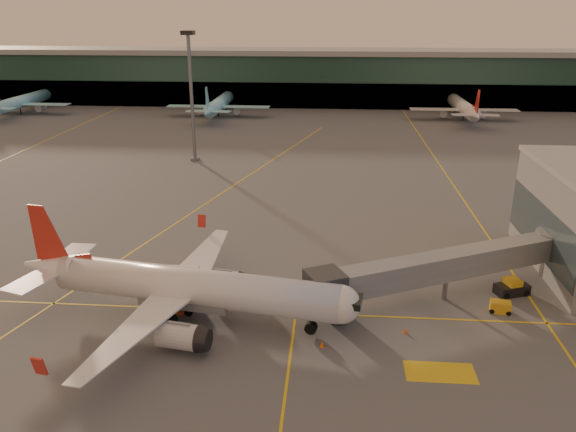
# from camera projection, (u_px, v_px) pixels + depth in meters

# --- Properties ---
(ground) EXTENTS (600.00, 600.00, 0.00)m
(ground) POSITION_uv_depth(u_px,v_px,m) (240.00, 338.00, 53.19)
(ground) COLOR #4C4F54
(ground) RESTS_ON ground
(taxi_markings) EXTENTS (100.12, 173.00, 0.01)m
(taxi_markings) POSITION_uv_depth(u_px,v_px,m) (239.00, 193.00, 95.37)
(taxi_markings) COLOR gold
(taxi_markings) RESTS_ON ground
(terminal) EXTENTS (400.00, 20.00, 17.60)m
(terminal) POSITION_uv_depth(u_px,v_px,m) (308.00, 77.00, 182.89)
(terminal) COLOR #19382D
(terminal) RESTS_ON ground
(mast_west_near) EXTENTS (2.40, 2.40, 25.60)m
(mast_west_near) POSITION_uv_depth(u_px,v_px,m) (191.00, 87.00, 111.34)
(mast_west_near) COLOR slate
(mast_west_near) RESTS_ON ground
(distant_aircraft_row) EXTENTS (350.00, 34.00, 13.00)m
(distant_aircraft_row) POSITION_uv_depth(u_px,v_px,m) (342.00, 118.00, 162.83)
(distant_aircraft_row) COLOR #95E8F9
(distant_aircraft_row) RESTS_ON ground
(main_airplane) EXTENTS (35.63, 32.30, 10.78)m
(main_airplane) POSITION_uv_depth(u_px,v_px,m) (184.00, 287.00, 55.33)
(main_airplane) COLOR white
(main_airplane) RESTS_ON ground
(jet_bridge) EXTENTS (30.56, 17.13, 5.50)m
(jet_bridge) POSITION_uv_depth(u_px,v_px,m) (458.00, 264.00, 59.68)
(jet_bridge) COLOR slate
(jet_bridge) RESTS_ON ground
(catering_truck) EXTENTS (5.79, 2.65, 4.48)m
(catering_truck) POSITION_uv_depth(u_px,v_px,m) (171.00, 287.00, 57.42)
(catering_truck) COLOR #AB4418
(catering_truck) RESTS_ON ground
(gpu_cart) EXTENTS (2.26, 1.60, 1.21)m
(gpu_cart) POSITION_uv_depth(u_px,v_px,m) (500.00, 307.00, 57.51)
(gpu_cart) COLOR gold
(gpu_cart) RESTS_ON ground
(pushback_tug) EXTENTS (3.96, 2.97, 1.82)m
(pushback_tug) POSITION_uv_depth(u_px,v_px,m) (512.00, 288.00, 61.15)
(pushback_tug) COLOR black
(pushback_tug) RESTS_ON ground
(cone_nose) EXTENTS (0.40, 0.40, 0.51)m
(cone_nose) POSITION_uv_depth(u_px,v_px,m) (405.00, 331.00, 53.90)
(cone_nose) COLOR #EF530C
(cone_nose) RESTS_ON ground
(cone_wing_left) EXTENTS (0.40, 0.40, 0.52)m
(cone_wing_left) POSITION_uv_depth(u_px,v_px,m) (207.00, 247.00, 72.99)
(cone_wing_left) COLOR #EF530C
(cone_wing_left) RESTS_ON ground
(cone_fwd) EXTENTS (0.44, 0.44, 0.56)m
(cone_fwd) POSITION_uv_depth(u_px,v_px,m) (322.00, 344.00, 51.65)
(cone_fwd) COLOR #EF530C
(cone_fwd) RESTS_ON ground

